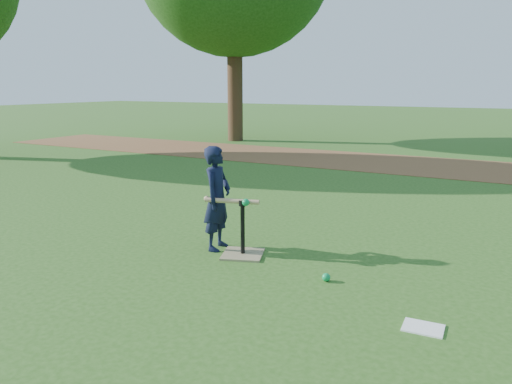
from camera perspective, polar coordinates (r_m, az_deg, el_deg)
The scene contains 7 objects.
ground at distance 5.35m, azimuth -2.74°, elevation -7.77°, with size 80.00×80.00×0.00m, color #285116.
dirt_strip at distance 12.21m, azimuth 16.01°, elevation 3.12°, with size 24.00×3.00×0.01m, color brown.
child at distance 5.57m, azimuth -4.45°, elevation -0.72°, with size 0.43×0.28×1.17m, color black.
wiffle_ball_ground at distance 4.83m, azimuth 8.02°, elevation -9.63°, with size 0.08×0.08×0.08m, color #0D974C.
clipboard at distance 4.15m, azimuth 18.57°, elevation -14.50°, with size 0.30×0.23×0.01m, color white.
batting_tee at distance 5.46m, azimuth -1.53°, elevation -6.13°, with size 0.55×0.55×0.61m.
swing_action at distance 5.37m, azimuth -2.76°, elevation -1.04°, with size 0.63×0.22×0.08m.
Camera 1 is at (2.65, -4.28, 1.82)m, focal length 35.00 mm.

